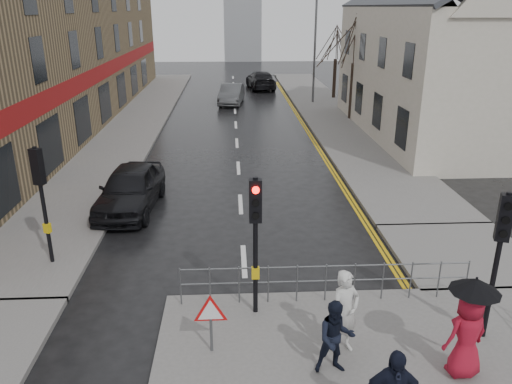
{
  "coord_description": "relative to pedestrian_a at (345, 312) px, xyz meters",
  "views": [
    {
      "loc": [
        -0.31,
        -10.0,
        7.0
      ],
      "look_at": [
        0.46,
        5.1,
        1.37
      ],
      "focal_mm": 35.0,
      "sensor_mm": 36.0,
      "label": 1
    }
  ],
  "objects": [
    {
      "name": "traffic_signal_near_right",
      "position": [
        3.23,
        0.33,
        1.38
      ],
      "size": [
        0.34,
        0.33,
        3.4
      ],
      "color": "black",
      "rests_on": "near_pavement"
    },
    {
      "name": "tree_near",
      "position": [
        5.53,
        23.34,
        4.06
      ],
      "size": [
        2.4,
        2.4,
        6.58
      ],
      "color": "#32231B",
      "rests_on": "right_pavement"
    },
    {
      "name": "car_far",
      "position": [
        0.48,
        37.0,
        -0.29
      ],
      "size": [
        2.7,
        5.62,
        1.58
      ],
      "primitive_type": "imported",
      "rotation": [
        0.0,
        0.0,
        3.23
      ],
      "color": "black",
      "rests_on": "ground"
    },
    {
      "name": "pedestrian_b",
      "position": [
        -0.31,
        -0.62,
        -0.15
      ],
      "size": [
        0.78,
        0.61,
        1.57
      ],
      "primitive_type": "imported",
      "rotation": [
        0.0,
        0.0,
        0.02
      ],
      "color": "black",
      "rests_on": "near_pavement"
    },
    {
      "name": "guard_railing_front",
      "position": [
        -0.02,
        1.94,
        -0.22
      ],
      "size": [
        7.14,
        0.04,
        1.0
      ],
      "color": "#595B5E",
      "rests_on": "near_pavement"
    },
    {
      "name": "building_right_cream",
      "position": [
        10.03,
        19.34,
        3.7
      ],
      "size": [
        9.0,
        16.4,
        10.1
      ],
      "color": "beige",
      "rests_on": "ground"
    },
    {
      "name": "traffic_signal_near_left",
      "position": [
        -1.77,
        1.53,
        1.38
      ],
      "size": [
        0.28,
        0.27,
        3.4
      ],
      "color": "black",
      "rests_on": "near_pavement"
    },
    {
      "name": "building_left_terrace",
      "position": [
        -13.97,
        23.34,
        3.92
      ],
      "size": [
        8.0,
        42.0,
        10.0
      ],
      "primitive_type": "cube",
      "color": "olive",
      "rests_on": "ground"
    },
    {
      "name": "street_lamp",
      "position": [
        3.85,
        29.34,
        3.63
      ],
      "size": [
        1.83,
        0.25,
        8.0
      ],
      "color": "#595B5E",
      "rests_on": "right_pavement"
    },
    {
      "name": "pedestrian_with_umbrella",
      "position": [
        2.21,
        -0.82,
        0.21
      ],
      "size": [
        1.0,
        0.96,
        2.15
      ],
      "color": "maroon",
      "rests_on": "near_pavement"
    },
    {
      "name": "pavement_bridge_right",
      "position": [
        4.53,
        4.34,
        -1.01
      ],
      "size": [
        4.0,
        4.2,
        0.14
      ],
      "primitive_type": "cube",
      "color": "#605E5B",
      "rests_on": "ground"
    },
    {
      "name": "tree_far",
      "position": [
        6.03,
        31.34,
        3.35
      ],
      "size": [
        2.4,
        2.4,
        5.64
      ],
      "color": "#32231B",
      "rests_on": "right_pavement"
    },
    {
      "name": "left_pavement",
      "position": [
        -8.47,
        24.34,
        -1.01
      ],
      "size": [
        4.0,
        44.0,
        0.14
      ],
      "primitive_type": "cube",
      "color": "#605E5B",
      "rests_on": "ground"
    },
    {
      "name": "pedestrian_a",
      "position": [
        0.0,
        0.0,
        0.0
      ],
      "size": [
        0.81,
        0.71,
        1.88
      ],
      "primitive_type": "imported",
      "rotation": [
        0.0,
        0.0,
        0.47
      ],
      "color": "silver",
      "rests_on": "near_pavement"
    },
    {
      "name": "right_pavement",
      "position": [
        4.53,
        26.34,
        -1.01
      ],
      "size": [
        4.0,
        40.0,
        0.14
      ],
      "primitive_type": "cube",
      "color": "#605E5B",
      "rests_on": "ground"
    },
    {
      "name": "car_parked",
      "position": [
        -5.97,
        8.56,
        -0.27
      ],
      "size": [
        2.24,
        4.85,
        1.61
      ],
      "primitive_type": "imported",
      "rotation": [
        0.0,
        0.0,
        -0.07
      ],
      "color": "black",
      "rests_on": "ground"
    },
    {
      "name": "car_mid",
      "position": [
        -2.19,
        29.61,
        -0.34
      ],
      "size": [
        2.14,
        4.66,
        1.48
      ],
      "primitive_type": "imported",
      "rotation": [
        0.0,
        0.0,
        -0.13
      ],
      "color": "#444649",
      "rests_on": "ground"
    },
    {
      "name": "ground",
      "position": [
        -1.97,
        1.34,
        -1.08
      ],
      "size": [
        120.0,
        120.0,
        0.0
      ],
      "primitive_type": "plane",
      "color": "black",
      "rests_on": "ground"
    },
    {
      "name": "traffic_signal_far_left",
      "position": [
        -7.47,
        4.34,
        1.38
      ],
      "size": [
        0.34,
        0.33,
        3.4
      ],
      "color": "black",
      "rests_on": "left_pavement"
    },
    {
      "name": "warning_sign",
      "position": [
        -2.77,
        0.13,
        -0.04
      ],
      "size": [
        0.8,
        0.07,
        1.35
      ],
      "color": "#595B5E",
      "rests_on": "near_pavement"
    }
  ]
}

